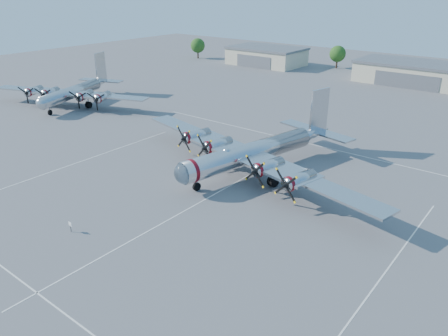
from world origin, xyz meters
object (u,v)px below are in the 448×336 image
Objects in this scene: main_bomber_b29 at (256,170)px; hangar_center at (415,73)px; bomber_west at (76,105)px; info_placard at (70,225)px; tree_west at (338,54)px; tree_far_west at (198,46)px; hangar_west at (266,56)px.

hangar_center is at bearing 102.62° from main_bomber_b29.
bomber_west is 31.21× the size of info_placard.
tree_west is 78.02m from bomber_west.
tree_west reaches higher than info_placard.
tree_west is at bearing 14.93° from tree_far_west.
hangar_west is 45.00m from hangar_center.
info_placard is at bearing -79.81° from tree_west.
hangar_center is 26.30m from tree_west.
main_bomber_b29 is at bearing -90.14° from hangar_center.
hangar_west is 84.11m from main_bomber_b29.
info_placard is (18.79, -104.51, -3.42)m from tree_west.
hangar_center is 4.31× the size of tree_west.
main_bomber_b29 is 26.07m from info_placard.
hangar_center is 4.31× the size of tree_far_west.
tree_far_west reaches higher than hangar_center.
tree_west is (-25.00, 8.04, 1.51)m from hangar_center.
hangar_center is 0.66× the size of main_bomber_b29.
info_placard is (38.79, -96.47, -1.92)m from hangar_west.
tree_far_west is at bearing 87.90° from bomber_west.
tree_west is 0.15× the size of main_bomber_b29.
hangar_center is 25.20× the size of info_placard.
tree_far_west is 65.02m from bomber_west.
hangar_west is at bearing 134.98° from main_bomber_b29.
hangar_center reaches higher than bomber_west.
tree_far_west is 112.42m from info_placard.
tree_far_west is at bearing -165.07° from tree_west.
hangar_west is 0.79× the size of hangar_center.
main_bomber_b29 is at bearing -57.78° from hangar_west.
tree_far_west is at bearing -170.99° from hangar_west.
tree_far_west is at bearing 129.82° from info_placard.
bomber_west is at bearing -72.14° from tree_far_west.
main_bomber_b29 is (69.83, -67.15, -4.22)m from tree_far_west.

